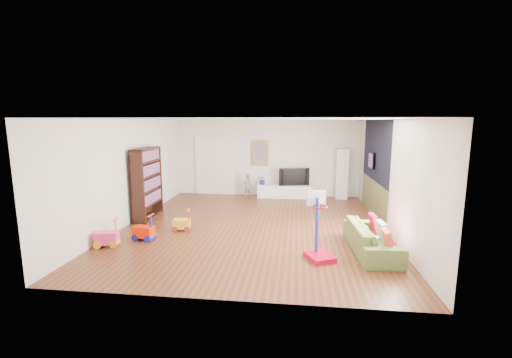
# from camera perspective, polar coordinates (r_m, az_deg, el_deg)

# --- Properties ---
(floor) EXTENTS (6.50, 7.50, 0.00)m
(floor) POSITION_cam_1_polar(r_m,az_deg,el_deg) (8.88, -0.31, -7.77)
(floor) COLOR brown
(floor) RESTS_ON ground
(ceiling) EXTENTS (6.50, 7.50, 0.00)m
(ceiling) POSITION_cam_1_polar(r_m,az_deg,el_deg) (8.48, -0.32, 9.93)
(ceiling) COLOR white
(ceiling) RESTS_ON ground
(wall_back) EXTENTS (6.50, 0.00, 2.70)m
(wall_back) POSITION_cam_1_polar(r_m,az_deg,el_deg) (12.28, 1.84, 3.51)
(wall_back) COLOR silver
(wall_back) RESTS_ON ground
(wall_front) EXTENTS (6.50, 0.00, 2.70)m
(wall_front) POSITION_cam_1_polar(r_m,az_deg,el_deg) (4.95, -5.67, -5.67)
(wall_front) COLOR silver
(wall_front) RESTS_ON ground
(wall_left) EXTENTS (0.00, 7.50, 2.70)m
(wall_left) POSITION_cam_1_polar(r_m,az_deg,el_deg) (9.53, -20.09, 1.17)
(wall_left) COLOR white
(wall_left) RESTS_ON ground
(wall_right) EXTENTS (0.00, 7.50, 2.70)m
(wall_right) POSITION_cam_1_polar(r_m,az_deg,el_deg) (8.79, 21.20, 0.44)
(wall_right) COLOR silver
(wall_right) RESTS_ON ground
(navy_accent) EXTENTS (0.01, 3.20, 1.70)m
(navy_accent) POSITION_cam_1_polar(r_m,az_deg,el_deg) (10.09, 19.34, 4.51)
(navy_accent) COLOR black
(navy_accent) RESTS_ON wall_right
(olive_wainscot) EXTENTS (0.01, 3.20, 1.00)m
(olive_wainscot) POSITION_cam_1_polar(r_m,az_deg,el_deg) (10.28, 18.92, -3.00)
(olive_wainscot) COLOR brown
(olive_wainscot) RESTS_ON wall_right
(doorway) EXTENTS (1.45, 0.06, 2.10)m
(doorway) POSITION_cam_1_polar(r_m,az_deg,el_deg) (12.58, -6.85, 2.22)
(doorway) COLOR white
(doorway) RESTS_ON ground
(painting_back) EXTENTS (0.62, 0.06, 0.92)m
(painting_back) POSITION_cam_1_polar(r_m,az_deg,el_deg) (12.24, 0.66, 4.44)
(painting_back) COLOR gold
(painting_back) RESTS_ON wall_back
(artwork_right) EXTENTS (0.04, 0.56, 0.46)m
(artwork_right) POSITION_cam_1_polar(r_m,az_deg,el_deg) (10.30, 18.65, 2.96)
(artwork_right) COLOR #7F3F8C
(artwork_right) RESTS_ON wall_right
(media_console) EXTENTS (1.91, 0.49, 0.44)m
(media_console) POSITION_cam_1_polar(r_m,az_deg,el_deg) (12.08, 4.82, -2.04)
(media_console) COLOR white
(media_console) RESTS_ON ground
(tall_cabinet) EXTENTS (0.42, 0.42, 1.73)m
(tall_cabinet) POSITION_cam_1_polar(r_m,az_deg,el_deg) (12.14, 14.13, 0.84)
(tall_cabinet) COLOR silver
(tall_cabinet) RESTS_ON ground
(bookshelf) EXTENTS (0.39, 1.34, 1.94)m
(bookshelf) POSITION_cam_1_polar(r_m,az_deg,el_deg) (9.83, -17.67, -0.70)
(bookshelf) COLOR black
(bookshelf) RESTS_ON ground
(sofa) EXTENTS (0.88, 1.99, 0.57)m
(sofa) POSITION_cam_1_polar(r_m,az_deg,el_deg) (7.50, 18.70, -9.33)
(sofa) COLOR #5B7235
(sofa) RESTS_ON ground
(basketball_hoop) EXTENTS (0.65, 0.70, 1.34)m
(basketball_hoop) POSITION_cam_1_polar(r_m,az_deg,el_deg) (6.71, 10.72, -7.75)
(basketball_hoop) COLOR #C70028
(basketball_hoop) RESTS_ON ground
(ride_on_yellow) EXTENTS (0.43, 0.30, 0.54)m
(ride_on_yellow) POSITION_cam_1_polar(r_m,az_deg,el_deg) (8.61, -12.29, -6.68)
(ride_on_yellow) COLOR yellow
(ride_on_yellow) RESTS_ON ground
(ride_on_orange) EXTENTS (0.48, 0.33, 0.59)m
(ride_on_orange) POSITION_cam_1_polar(r_m,az_deg,el_deg) (8.17, -18.24, -7.64)
(ride_on_orange) COLOR red
(ride_on_orange) RESTS_ON ground
(ride_on_pink) EXTENTS (0.51, 0.38, 0.62)m
(ride_on_pink) POSITION_cam_1_polar(r_m,az_deg,el_deg) (8.02, -23.67, -8.21)
(ride_on_pink) COLOR #FE3C7B
(ride_on_pink) RESTS_ON ground
(child) EXTENTS (0.36, 0.35, 0.83)m
(child) POSITION_cam_1_polar(r_m,az_deg,el_deg) (12.06, -1.46, -1.08)
(child) COLOR slate
(child) RESTS_ON ground
(tv) EXTENTS (1.07, 0.38, 0.61)m
(tv) POSITION_cam_1_polar(r_m,az_deg,el_deg) (12.00, 6.28, 0.44)
(tv) COLOR black
(tv) RESTS_ON media_console
(vase_plant) EXTENTS (0.37, 0.33, 0.36)m
(vase_plant) POSITION_cam_1_polar(r_m,az_deg,el_deg) (12.04, 1.11, -0.09)
(vase_plant) COLOR navy
(vase_plant) RESTS_ON media_console
(pillow_left) EXTENTS (0.11, 0.39, 0.39)m
(pillow_left) POSITION_cam_1_polar(r_m,az_deg,el_deg) (6.97, 21.12, -9.49)
(pillow_left) COLOR #D5412F
(pillow_left) RESTS_ON sofa
(pillow_center) EXTENTS (0.14, 0.41, 0.40)m
(pillow_center) POSITION_cam_1_polar(r_m,az_deg,el_deg) (7.46, 20.41, -8.19)
(pillow_center) COLOR silver
(pillow_center) RESTS_ON sofa
(pillow_right) EXTENTS (0.13, 0.40, 0.39)m
(pillow_right) POSITION_cam_1_polar(r_m,az_deg,el_deg) (7.99, 19.10, -6.94)
(pillow_right) COLOR #BE021E
(pillow_right) RESTS_ON sofa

